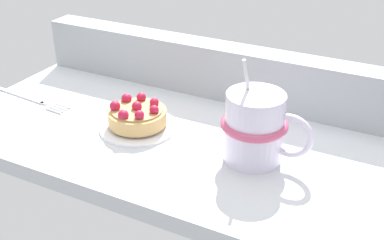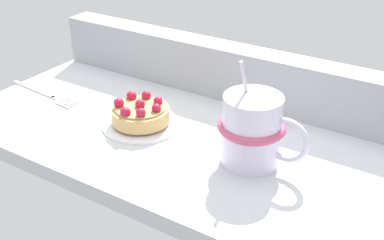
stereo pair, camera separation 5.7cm
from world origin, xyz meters
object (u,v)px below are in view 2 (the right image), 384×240
(dessert_plate, at_px, (141,123))
(raspberry_tart, at_px, (140,113))
(dessert_fork, at_px, (44,93))
(coffee_mug, at_px, (253,130))

(dessert_plate, xyz_separation_m, raspberry_tart, (-0.00, -0.00, 0.02))
(dessert_fork, bearing_deg, coffee_mug, 0.03)
(coffee_mug, bearing_deg, dessert_plate, 179.85)
(dessert_plate, height_order, raspberry_tart, raspberry_tart)
(coffee_mug, bearing_deg, raspberry_tart, 179.90)
(coffee_mug, xyz_separation_m, dessert_fork, (-0.41, -0.00, -0.05))
(raspberry_tart, height_order, coffee_mug, coffee_mug)
(raspberry_tart, bearing_deg, dessert_plate, 20.11)
(dessert_plate, distance_m, raspberry_tart, 0.02)
(dessert_plate, bearing_deg, dessert_fork, -179.80)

